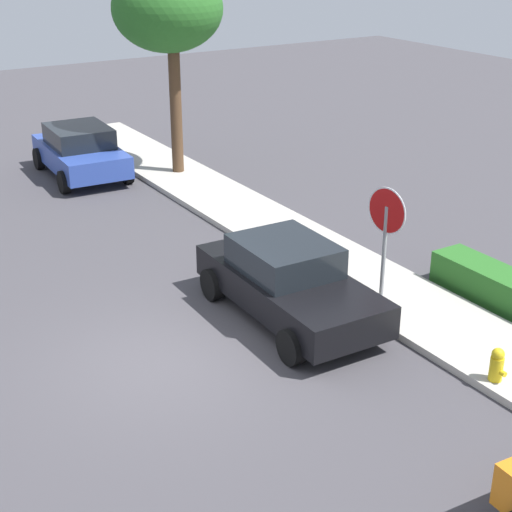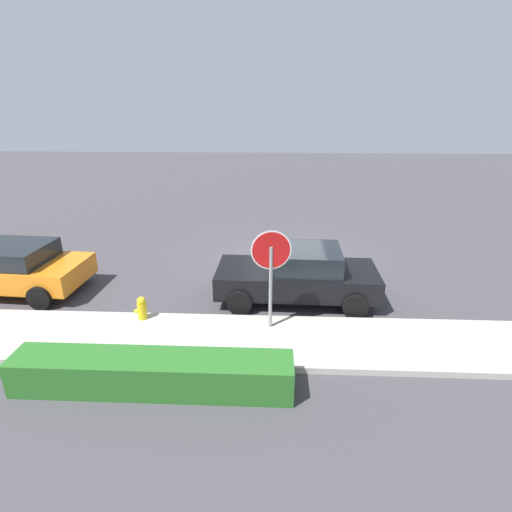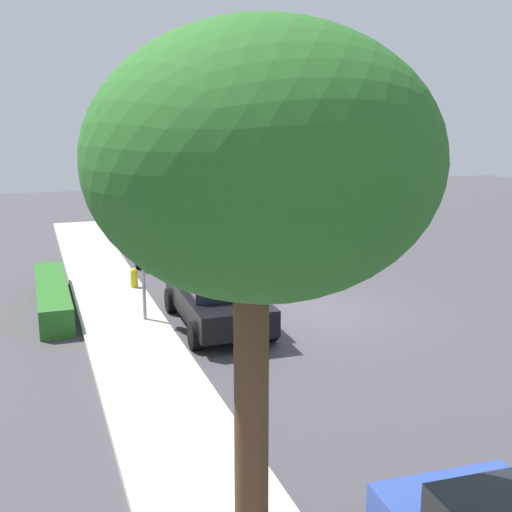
# 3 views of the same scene
# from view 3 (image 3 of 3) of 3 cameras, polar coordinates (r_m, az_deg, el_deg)

# --- Properties ---
(ground_plane) EXTENTS (60.00, 60.00, 0.00)m
(ground_plane) POSITION_cam_3_polar(r_m,az_deg,el_deg) (17.06, 5.05, -4.97)
(ground_plane) COLOR #423F44
(sidewalk_curb) EXTENTS (32.00, 2.04, 0.14)m
(sidewalk_curb) POSITION_cam_3_polar(r_m,az_deg,el_deg) (15.73, -11.41, -6.43)
(sidewalk_curb) COLOR #B2ADA3
(sidewalk_curb) RESTS_ON ground_plane
(stop_sign) EXTENTS (0.89, 0.14, 2.48)m
(stop_sign) POSITION_cam_3_polar(r_m,az_deg,el_deg) (15.80, -10.04, -0.04)
(stop_sign) COLOR gray
(stop_sign) RESTS_ON ground_plane
(parked_car_black) EXTENTS (4.27, 2.08, 1.48)m
(parked_car_black) POSITION_cam_3_polar(r_m,az_deg,el_deg) (15.71, -3.45, -3.67)
(parked_car_black) COLOR black
(parked_car_black) RESTS_ON ground_plane
(parked_car_orange) EXTENTS (4.20, 2.28, 1.38)m
(parked_car_orange) POSITION_cam_3_polar(r_m,az_deg,el_deg) (23.32, -8.48, 1.52)
(parked_car_orange) COLOR orange
(parked_car_orange) RESTS_ON ground_plane
(street_tree_near_corner) EXTENTS (3.07, 3.07, 5.92)m
(street_tree_near_corner) POSITION_cam_3_polar(r_m,az_deg,el_deg) (5.53, 0.59, 7.91)
(street_tree_near_corner) COLOR #513823
(street_tree_near_corner) RESTS_ON ground_plane
(fire_hydrant) EXTENTS (0.30, 0.22, 0.72)m
(fire_hydrant) POSITION_cam_3_polar(r_m,az_deg,el_deg) (19.11, -10.78, -2.09)
(fire_hydrant) COLOR gold
(fire_hydrant) RESTS_ON ground_plane
(front_yard_hedge) EXTENTS (5.21, 0.80, 0.70)m
(front_yard_hedge) POSITION_cam_3_polar(r_m,az_deg,el_deg) (18.04, -17.64, -3.40)
(front_yard_hedge) COLOR #286623
(front_yard_hedge) RESTS_ON ground_plane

